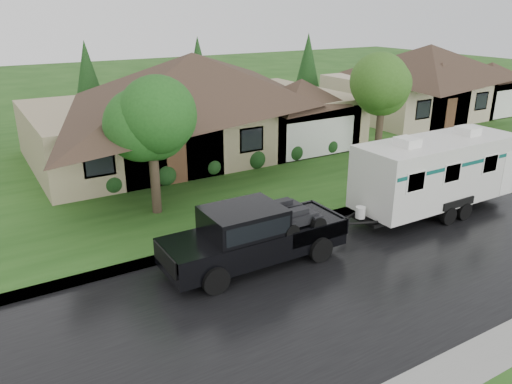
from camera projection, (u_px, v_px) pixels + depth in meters
ground at (311, 254)px, 17.50m from camera, size 140.00×140.00×0.00m
road at (348, 279)px, 15.89m from camera, size 140.00×8.00×0.01m
curb at (276, 229)px, 19.28m from camera, size 140.00×0.50×0.15m
lawn at (158, 152)px, 29.52m from camera, size 140.00×26.00×0.15m
house_main at (200, 91)px, 28.46m from camera, size 19.44×10.80×6.90m
house_neighbor at (432, 73)px, 38.59m from camera, size 15.12×9.72×6.45m
tree_left_green at (151, 122)px, 19.38m from camera, size 3.30×3.30×5.47m
tree_right_green at (383, 86)px, 26.99m from camera, size 3.45×3.45×5.71m
shrub_row at (234, 161)px, 25.70m from camera, size 13.60×1.00×1.00m
pickup_truck at (251, 234)px, 16.48m from camera, size 6.25×2.38×2.08m
travel_trailer at (436, 170)px, 20.47m from camera, size 7.71×2.71×3.46m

